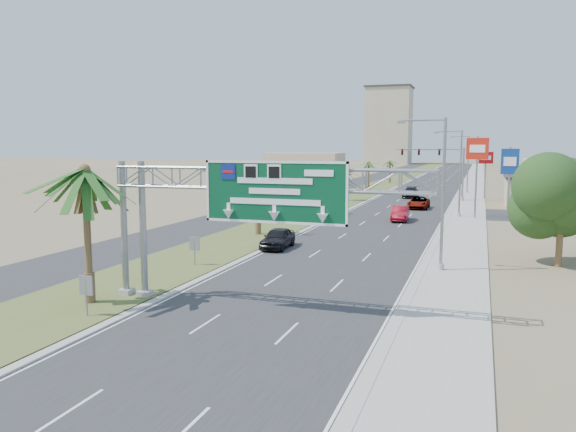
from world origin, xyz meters
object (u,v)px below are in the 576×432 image
(palm_near, at_px, (85,171))
(pole_sign_red_far, at_px, (486,161))
(car_mid_lane, at_px, (400,214))
(car_left_lane, at_px, (278,238))
(signal_mast, at_px, (449,169))
(pole_sign_blue, at_px, (510,164))
(car_right_lane, at_px, (419,203))
(sign_gantry, at_px, (248,190))
(car_far, at_px, (411,193))
(pole_sign_red_near, at_px, (477,154))

(palm_near, xyz_separation_m, pole_sign_red_far, (19.56, 68.43, -1.04))
(car_mid_lane, bearing_deg, car_left_lane, -113.11)
(signal_mast, distance_m, pole_sign_blue, 18.08)
(pole_sign_red_far, bearing_deg, car_left_lane, -107.56)
(car_right_lane, distance_m, pole_sign_red_far, 19.56)
(sign_gantry, xyz_separation_m, car_mid_lane, (2.56, 36.47, -5.24))
(signal_mast, height_order, car_far, signal_mast)
(pole_sign_red_far, bearing_deg, car_right_lane, -115.81)
(car_mid_lane, xyz_separation_m, car_right_lane, (0.64, 13.04, -0.05))
(signal_mast, xyz_separation_m, pole_sign_red_far, (5.18, 4.45, 1.04))
(car_left_lane, bearing_deg, palm_near, -104.06)
(sign_gantry, height_order, signal_mast, signal_mast)
(palm_near, relative_size, pole_sign_red_far, 1.11)
(sign_gantry, relative_size, car_far, 2.94)
(signal_mast, relative_size, car_far, 1.80)
(car_left_lane, distance_m, pole_sign_red_near, 29.60)
(car_mid_lane, bearing_deg, pole_sign_blue, 35.24)
(signal_mast, height_order, car_mid_lane, signal_mast)
(car_far, bearing_deg, pole_sign_red_far, 6.46)
(car_mid_lane, xyz_separation_m, car_far, (-2.23, 28.76, 0.01))
(car_right_lane, bearing_deg, pole_sign_blue, -18.88)
(signal_mast, height_order, pole_sign_red_near, pole_sign_red_near)
(car_left_lane, bearing_deg, pole_sign_red_far, 69.79)
(car_left_lane, distance_m, car_right_lane, 33.98)
(car_mid_lane, distance_m, car_far, 28.84)
(pole_sign_red_near, xyz_separation_m, pole_sign_blue, (3.65, 4.54, -1.30))
(car_left_lane, relative_size, pole_sign_red_far, 0.64)
(car_left_lane, bearing_deg, car_far, 81.77)
(sign_gantry, distance_m, car_far, 65.44)
(palm_near, height_order, pole_sign_red_near, pole_sign_red_near)
(sign_gantry, height_order, car_left_lane, sign_gantry)
(pole_sign_red_near, bearing_deg, car_right_lane, 130.65)
(car_left_lane, xyz_separation_m, car_mid_lane, (7.00, 20.07, -0.01))
(signal_mast, distance_m, car_far, 7.82)
(pole_sign_red_far, bearing_deg, signal_mast, -139.34)
(sign_gantry, relative_size, pole_sign_red_near, 1.80)
(car_mid_lane, height_order, pole_sign_red_near, pole_sign_red_near)
(palm_near, distance_m, car_right_lane, 53.03)
(signal_mast, bearing_deg, pole_sign_blue, -64.58)
(palm_near, xyz_separation_m, car_right_lane, (11.34, 51.43, -6.17))
(pole_sign_blue, bearing_deg, signal_mast, 115.42)
(car_mid_lane, bearing_deg, signal_mast, 77.94)
(palm_near, bearing_deg, pole_sign_blue, 65.12)
(palm_near, relative_size, pole_sign_blue, 1.03)
(signal_mast, bearing_deg, car_left_lane, -103.16)
(car_right_lane, height_order, car_far, car_far)
(signal_mast, distance_m, car_left_lane, 47.05)
(car_left_lane, distance_m, car_mid_lane, 21.25)
(car_far, bearing_deg, pole_sign_red_near, -67.50)
(car_left_lane, distance_m, pole_sign_red_far, 52.79)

